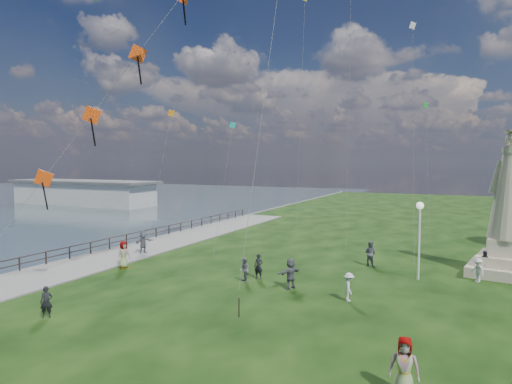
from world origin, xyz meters
The scene contains 17 objects.
waterfront centered at (-15.24, 8.99, -0.06)m, with size 200.00×200.00×1.51m.
pier_pavilion centered at (-52.00, 42.00, 1.84)m, with size 30.00×8.00×4.40m.
statue centered at (12.66, 17.05, 3.49)m, with size 5.25×5.25×9.23m.
lamppost centered at (7.51, 13.35, 3.47)m, with size 0.45×0.45×4.82m.
person_0 centered at (-7.54, -0.92, 0.74)m, with size 0.54×0.35×1.47m, color black.
person_1 centered at (-1.92, 8.26, 0.75)m, with size 0.73×0.45×1.50m, color #595960.
person_2 centered at (4.59, 7.50, 0.74)m, with size 0.96×0.49×1.48m, color silver.
person_4 centered at (8.25, -0.86, 0.94)m, with size 0.92×0.56×1.88m, color #595960.
person_5 centered at (-12.65, 11.85, 0.87)m, with size 1.62×0.70×1.75m, color #595960.
person_6 centered at (-1.47, 9.37, 0.78)m, with size 0.57×0.37×1.55m, color black.
person_7 centered at (4.15, 15.74, 0.88)m, with size 0.86×0.53×1.76m, color #595960.
person_8 centered at (10.78, 14.38, 0.73)m, with size 0.94×0.49×1.46m, color silver.
person_9 centered at (11.20, 15.73, 0.85)m, with size 1.00×0.51×1.70m, color black.
person_10 centered at (-10.95, 7.86, 0.92)m, with size 0.90×0.55×1.85m, color #595960.
person_11 centered at (1.06, 8.24, 0.88)m, with size 1.63×0.70×1.76m, color #595960.
red_kite_train centered at (-6.91, 4.58, 12.75)m, with size 11.02×9.35×20.63m.
small_kites centered at (0.43, 22.31, 14.44)m, with size 28.18×18.76×30.52m.
Camera 1 is at (9.60, -14.28, 7.19)m, focal length 30.00 mm.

